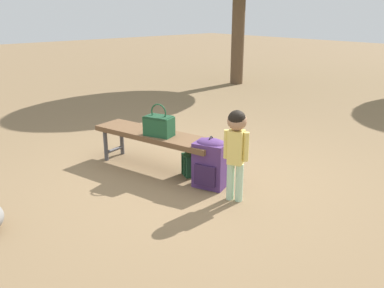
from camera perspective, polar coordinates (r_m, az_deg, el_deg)
ground_plane at (r=4.46m, az=-0.13°, el=-5.22°), size 40.00×40.00×0.00m
park_bench at (r=4.66m, az=-5.18°, el=0.94°), size 1.65×0.75×0.45m
handbag at (r=4.50m, az=-4.73°, el=2.74°), size 0.36×0.28×0.37m
child_standing at (r=3.82m, az=6.31°, el=0.35°), size 0.23×0.19×0.92m
backpack_large at (r=4.23m, az=2.65°, el=-2.51°), size 0.40×0.36×0.56m
backpack_small at (r=4.55m, az=-0.40°, el=-2.78°), size 0.21×0.19×0.29m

